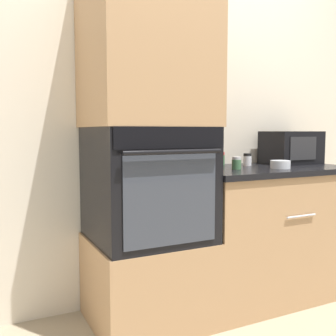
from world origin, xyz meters
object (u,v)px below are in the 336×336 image
object	(u,v)px
knife_block	(210,154)
condiment_jar_back	(237,163)
microwave	(291,148)
condiment_jar_far	(206,164)
wall_oven	(148,183)
bowl	(280,164)
condiment_jar_mid	(247,160)
condiment_jar_near	(222,159)

from	to	relation	value
knife_block	condiment_jar_back	bearing A→B (deg)	-74.01
microwave	condiment_jar_far	distance (m)	0.78
knife_block	condiment_jar_back	xyz separation A→B (m)	(0.06, -0.21, -0.05)
wall_oven	microwave	world-z (taller)	wall_oven
wall_oven	bowl	bearing A→B (deg)	-8.15
condiment_jar_mid	knife_block	bearing A→B (deg)	173.58
condiment_jar_back	wall_oven	bearing A→B (deg)	175.99
condiment_jar_far	condiment_jar_mid	bearing A→B (deg)	15.01
condiment_jar_mid	bowl	bearing A→B (deg)	-77.42
knife_block	condiment_jar_near	bearing A→B (deg)	26.30
wall_oven	condiment_jar_far	bearing A→B (deg)	4.37
bowl	microwave	bearing A→B (deg)	37.69
knife_block	bowl	size ratio (longest dim) A/B	1.75
condiment_jar_near	condiment_jar_back	size ratio (longest dim) A/B	1.18
bowl	condiment_jar_mid	size ratio (longest dim) A/B	1.48
microwave	condiment_jar_far	xyz separation A→B (m)	(-0.77, -0.10, -0.08)
wall_oven	bowl	size ratio (longest dim) A/B	5.17
condiment_jar_back	knife_block	bearing A→B (deg)	105.99
condiment_jar_far	condiment_jar_back	xyz separation A→B (m)	(0.17, -0.07, 0.00)
microwave	knife_block	bearing A→B (deg)	176.54
bowl	condiment_jar_near	bearing A→B (deg)	118.98
condiment_jar_far	wall_oven	bearing A→B (deg)	-175.63
knife_block	bowl	distance (m)	0.45
condiment_jar_mid	microwave	bearing A→B (deg)	-1.28
wall_oven	condiment_jar_mid	bearing A→B (deg)	9.68
bowl	condiment_jar_far	distance (m)	0.47
bowl	condiment_jar_far	world-z (taller)	condiment_jar_far
bowl	condiment_jar_near	world-z (taller)	condiment_jar_near
microwave	bowl	world-z (taller)	microwave
condiment_jar_mid	condiment_jar_back	distance (m)	0.28
microwave	condiment_jar_mid	size ratio (longest dim) A/B	4.53
wall_oven	condiment_jar_mid	xyz separation A→B (m)	(0.79, 0.14, 0.10)
condiment_jar_mid	condiment_jar_far	size ratio (longest dim) A/B	1.26
condiment_jar_far	bowl	bearing A→B (deg)	-18.85
condiment_jar_far	condiment_jar_back	world-z (taller)	condiment_jar_back
microwave	knife_block	distance (m)	0.66
wall_oven	condiment_jar_mid	distance (m)	0.81
wall_oven	condiment_jar_back	bearing A→B (deg)	-4.01
bowl	condiment_jar_back	bearing A→B (deg)	163.49
bowl	condiment_jar_near	size ratio (longest dim) A/B	1.37
condiment_jar_near	condiment_jar_far	xyz separation A→B (m)	(-0.25, -0.20, -0.01)
condiment_jar_near	condiment_jar_back	bearing A→B (deg)	-105.78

